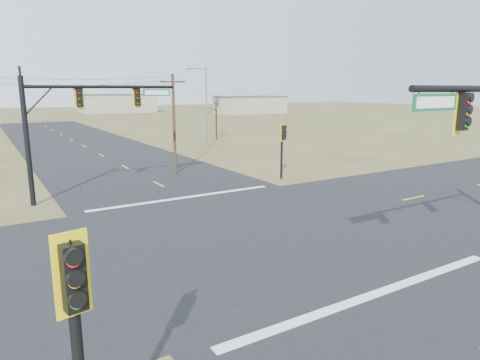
% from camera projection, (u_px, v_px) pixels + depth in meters
% --- Properties ---
extents(ground, '(320.00, 320.00, 0.00)m').
position_uv_depth(ground, '(251.00, 231.00, 20.27)').
color(ground, olive).
rests_on(ground, ground).
extents(road_ew, '(160.00, 14.00, 0.02)m').
position_uv_depth(road_ew, '(251.00, 231.00, 20.27)').
color(road_ew, black).
rests_on(road_ew, ground).
extents(road_ns, '(14.00, 160.00, 0.02)m').
position_uv_depth(road_ns, '(251.00, 231.00, 20.27)').
color(road_ns, black).
rests_on(road_ns, ground).
extents(stop_bar_near, '(12.00, 0.40, 0.01)m').
position_uv_depth(stop_bar_near, '(375.00, 294.00, 14.02)').
color(stop_bar_near, silver).
rests_on(stop_bar_near, road_ns).
extents(stop_bar_far, '(12.00, 0.40, 0.01)m').
position_uv_depth(stop_bar_far, '(185.00, 197.00, 26.52)').
color(stop_bar_far, silver).
rests_on(stop_bar_far, road_ns).
extents(mast_arm_far, '(9.08, 0.44, 7.35)m').
position_uv_depth(mast_arm_far, '(79.00, 112.00, 25.24)').
color(mast_arm_far, black).
rests_on(mast_arm_far, ground).
extents(pedestal_signal_ne, '(0.67, 0.59, 4.19)m').
position_uv_depth(pedestal_signal_ne, '(283.00, 138.00, 31.49)').
color(pedestal_signal_ne, black).
rests_on(pedestal_signal_ne, ground).
extents(pedestal_signal_sw, '(0.62, 0.54, 4.57)m').
position_uv_depth(pedestal_signal_sw, '(75.00, 309.00, 6.53)').
color(pedestal_signal_sw, black).
rests_on(pedestal_signal_sw, ground).
extents(utility_pole_near, '(1.88, 0.54, 7.77)m').
position_uv_depth(utility_pole_near, '(174.00, 122.00, 33.17)').
color(utility_pole_near, '#442B1D').
rests_on(utility_pole_near, ground).
extents(streetlight_a, '(2.54, 0.28, 9.10)m').
position_uv_depth(streetlight_a, '(205.00, 103.00, 49.22)').
color(streetlight_a, gray).
rests_on(streetlight_a, ground).
extents(bare_tree_c, '(3.09, 3.09, 6.04)m').
position_uv_depth(bare_tree_c, '(216.00, 104.00, 57.00)').
color(bare_tree_c, black).
rests_on(bare_tree_c, ground).
extents(bare_tree_d, '(2.98, 2.98, 6.40)m').
position_uv_depth(bare_tree_d, '(216.00, 99.00, 63.72)').
color(bare_tree_d, black).
rests_on(bare_tree_d, ground).
extents(warehouse_mid, '(20.00, 12.00, 5.00)m').
position_uv_depth(warehouse_mid, '(117.00, 104.00, 124.25)').
color(warehouse_mid, '#A9A296').
rests_on(warehouse_mid, ground).
extents(warehouse_right, '(18.00, 10.00, 4.50)m').
position_uv_depth(warehouse_right, '(250.00, 105.00, 118.81)').
color(warehouse_right, '#A9A296').
rests_on(warehouse_right, ground).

